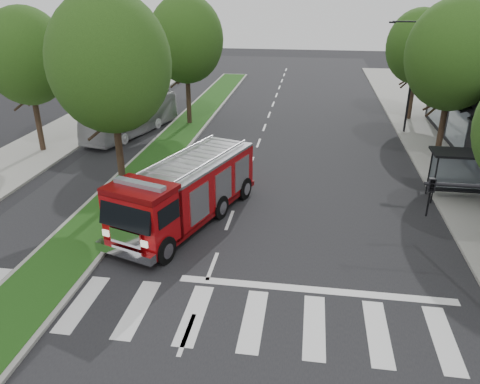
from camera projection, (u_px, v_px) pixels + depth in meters
name	position (u px, v px, depth m)	size (l,w,h in m)	color
ground	(212.00, 266.00, 18.43)	(140.00, 140.00, 0.00)	black
sidewalk_right	(472.00, 185.00, 25.74)	(5.00, 80.00, 0.15)	gray
sidewalk_left	(19.00, 160.00, 29.44)	(5.00, 80.00, 0.15)	gray
median	(183.00, 130.00, 35.51)	(3.00, 50.00, 0.15)	gray
bus_shelter	(463.00, 162.00, 23.45)	(3.20, 1.60, 2.61)	black
tree_right_mid	(455.00, 55.00, 26.91)	(5.60, 5.60, 9.72)	black
tree_right_far	(419.00, 47.00, 36.22)	(5.00, 5.00, 8.73)	black
tree_median_near	(110.00, 63.00, 21.94)	(5.80, 5.80, 10.16)	black
tree_median_far	(186.00, 40.00, 34.74)	(5.60, 5.60, 9.72)	black
tree_left_mid	(27.00, 57.00, 28.73)	(5.20, 5.20, 9.16)	black
streetlight_right_far	(410.00, 73.00, 33.30)	(2.11, 0.20, 8.00)	black
fire_engine	(186.00, 191.00, 21.43)	(5.44, 9.43, 3.14)	#5F0507
city_bus	(132.00, 116.00, 34.56)	(2.21, 9.46, 2.64)	#ABABAF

